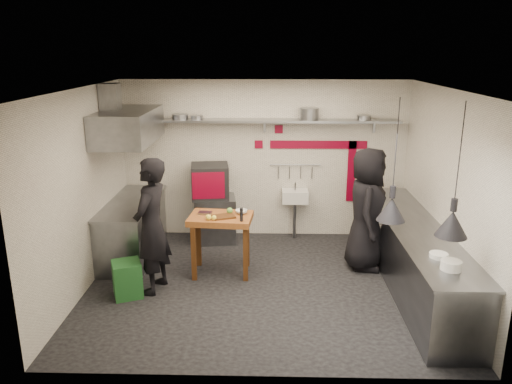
{
  "coord_description": "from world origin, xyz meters",
  "views": [
    {
      "loc": [
        0.08,
        -6.59,
        3.31
      ],
      "look_at": [
        -0.1,
        0.3,
        1.32
      ],
      "focal_mm": 35.0,
      "sensor_mm": 36.0,
      "label": 1
    }
  ],
  "objects_px": {
    "prep_table": "(221,244)",
    "chef_right": "(367,209)",
    "combi_oven": "(210,181)",
    "green_bin": "(127,279)",
    "chef_left": "(152,226)",
    "oven_stand": "(215,219)"
  },
  "relations": [
    {
      "from": "oven_stand",
      "to": "combi_oven",
      "type": "height_order",
      "value": "combi_oven"
    },
    {
      "from": "prep_table",
      "to": "chef_right",
      "type": "bearing_deg",
      "value": 12.14
    },
    {
      "from": "combi_oven",
      "to": "green_bin",
      "type": "xyz_separation_m",
      "value": [
        -0.92,
        -2.13,
        -0.84
      ]
    },
    {
      "from": "oven_stand",
      "to": "green_bin",
      "type": "distance_m",
      "value": 2.36
    },
    {
      "from": "oven_stand",
      "to": "chef_left",
      "type": "relative_size",
      "value": 0.42
    },
    {
      "from": "combi_oven",
      "to": "chef_right",
      "type": "distance_m",
      "value": 2.74
    },
    {
      "from": "oven_stand",
      "to": "combi_oven",
      "type": "xyz_separation_m",
      "value": [
        -0.07,
        -0.0,
        0.69
      ]
    },
    {
      "from": "chef_right",
      "to": "chef_left",
      "type": "bearing_deg",
      "value": 117.19
    },
    {
      "from": "prep_table",
      "to": "chef_left",
      "type": "xyz_separation_m",
      "value": [
        -0.89,
        -0.59,
        0.5
      ]
    },
    {
      "from": "prep_table",
      "to": "combi_oven",
      "type": "bearing_deg",
      "value": 107.9
    },
    {
      "from": "oven_stand",
      "to": "chef_left",
      "type": "height_order",
      "value": "chef_left"
    },
    {
      "from": "oven_stand",
      "to": "chef_right",
      "type": "relative_size",
      "value": 0.42
    },
    {
      "from": "chef_left",
      "to": "chef_right",
      "type": "xyz_separation_m",
      "value": [
        3.11,
        0.87,
        -0.01
      ]
    },
    {
      "from": "oven_stand",
      "to": "chef_left",
      "type": "distance_m",
      "value": 2.13
    },
    {
      "from": "oven_stand",
      "to": "combi_oven",
      "type": "relative_size",
      "value": 1.26
    },
    {
      "from": "combi_oven",
      "to": "chef_left",
      "type": "distance_m",
      "value": 2.03
    },
    {
      "from": "combi_oven",
      "to": "chef_left",
      "type": "bearing_deg",
      "value": -114.29
    },
    {
      "from": "oven_stand",
      "to": "prep_table",
      "type": "relative_size",
      "value": 0.87
    },
    {
      "from": "green_bin",
      "to": "chef_left",
      "type": "bearing_deg",
      "value": 29.25
    },
    {
      "from": "green_bin",
      "to": "chef_right",
      "type": "distance_m",
      "value": 3.67
    },
    {
      "from": "oven_stand",
      "to": "chef_right",
      "type": "distance_m",
      "value": 2.73
    },
    {
      "from": "prep_table",
      "to": "chef_right",
      "type": "distance_m",
      "value": 2.28
    }
  ]
}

